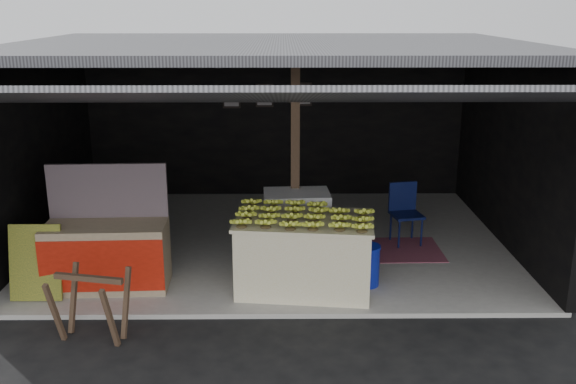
{
  "coord_description": "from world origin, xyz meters",
  "views": [
    {
      "loc": [
        0.12,
        -6.75,
        3.53
      ],
      "look_at": [
        0.2,
        1.51,
        1.1
      ],
      "focal_mm": 40.0,
      "sensor_mm": 36.0,
      "label": 1
    }
  ],
  "objects_px": {
    "white_crate": "(297,226)",
    "neighbor_stall": "(107,252)",
    "plastic_chair": "(405,208)",
    "banana_table": "(304,254)",
    "sawhorse": "(90,300)",
    "water_barrel": "(366,266)"
  },
  "relations": [
    {
      "from": "banana_table",
      "to": "neighbor_stall",
      "type": "bearing_deg",
      "value": -175.32
    },
    {
      "from": "sawhorse",
      "to": "plastic_chair",
      "type": "bearing_deg",
      "value": 48.57
    },
    {
      "from": "neighbor_stall",
      "to": "sawhorse",
      "type": "xyz_separation_m",
      "value": [
        0.14,
        -1.26,
        -0.04
      ]
    },
    {
      "from": "banana_table",
      "to": "neighbor_stall",
      "type": "xyz_separation_m",
      "value": [
        -2.48,
        0.08,
        -0.0
      ]
    },
    {
      "from": "white_crate",
      "to": "neighbor_stall",
      "type": "relative_size",
      "value": 0.64
    },
    {
      "from": "banana_table",
      "to": "neighbor_stall",
      "type": "height_order",
      "value": "neighbor_stall"
    },
    {
      "from": "neighbor_stall",
      "to": "white_crate",
      "type": "bearing_deg",
      "value": 17.61
    },
    {
      "from": "neighbor_stall",
      "to": "plastic_chair",
      "type": "distance_m",
      "value": 4.33
    },
    {
      "from": "white_crate",
      "to": "plastic_chair",
      "type": "bearing_deg",
      "value": 20.33
    },
    {
      "from": "banana_table",
      "to": "water_barrel",
      "type": "distance_m",
      "value": 0.83
    },
    {
      "from": "banana_table",
      "to": "sawhorse",
      "type": "distance_m",
      "value": 2.61
    },
    {
      "from": "banana_table",
      "to": "plastic_chair",
      "type": "relative_size",
      "value": 1.97
    },
    {
      "from": "banana_table",
      "to": "sawhorse",
      "type": "bearing_deg",
      "value": -146.56
    },
    {
      "from": "neighbor_stall",
      "to": "sawhorse",
      "type": "height_order",
      "value": "neighbor_stall"
    },
    {
      "from": "water_barrel",
      "to": "sawhorse",
      "type": "bearing_deg",
      "value": -157.49
    },
    {
      "from": "banana_table",
      "to": "white_crate",
      "type": "bearing_deg",
      "value": 101.07
    },
    {
      "from": "neighbor_stall",
      "to": "plastic_chair",
      "type": "bearing_deg",
      "value": 19.16
    },
    {
      "from": "banana_table",
      "to": "sawhorse",
      "type": "height_order",
      "value": "banana_table"
    },
    {
      "from": "banana_table",
      "to": "sawhorse",
      "type": "xyz_separation_m",
      "value": [
        -2.33,
        -1.18,
        -0.05
      ]
    },
    {
      "from": "sawhorse",
      "to": "water_barrel",
      "type": "xyz_separation_m",
      "value": [
        3.13,
        1.3,
        -0.17
      ]
    },
    {
      "from": "white_crate",
      "to": "neighbor_stall",
      "type": "xyz_separation_m",
      "value": [
        -2.4,
        -0.87,
        -0.03
      ]
    },
    {
      "from": "white_crate",
      "to": "neighbor_stall",
      "type": "height_order",
      "value": "neighbor_stall"
    }
  ]
}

